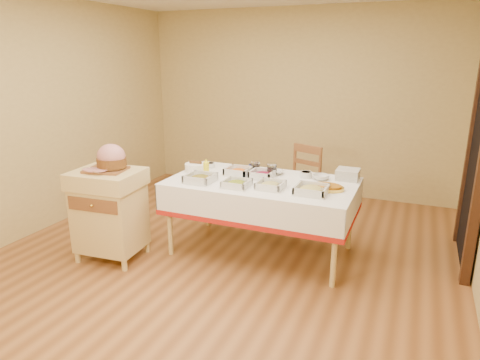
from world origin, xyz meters
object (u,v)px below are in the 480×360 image
at_px(dining_chair, 299,185).
at_px(preserve_jar_right, 272,170).
at_px(dining_table, 262,196).
at_px(butcher_cart, 109,209).
at_px(brass_platter, 326,187).
at_px(preserve_jar_left, 256,167).
at_px(ham_on_board, 111,159).
at_px(bread_basket, 196,167).
at_px(plate_stack, 348,174).
at_px(mustard_bottle, 206,168).

relative_size(dining_chair, preserve_jar_right, 6.99).
xyz_separation_m(dining_table, butcher_cart, (-1.32, -0.70, -0.09)).
bearing_deg(dining_chair, brass_platter, -61.20).
height_order(dining_table, preserve_jar_left, preserve_jar_left).
distance_m(dining_chair, ham_on_board, 2.16).
distance_m(preserve_jar_right, bread_basket, 0.82).
xyz_separation_m(preserve_jar_left, plate_stack, (0.94, 0.11, -0.00)).
height_order(butcher_cart, dining_chair, dining_chair).
distance_m(preserve_jar_left, plate_stack, 0.95).
height_order(preserve_jar_left, preserve_jar_right, preserve_jar_right).
bearing_deg(ham_on_board, bread_basket, 55.92).
relative_size(preserve_jar_right, plate_stack, 0.62).
bearing_deg(mustard_bottle, brass_platter, 1.83).
bearing_deg(mustard_bottle, ham_on_board, -139.49).
distance_m(butcher_cart, bread_basket, 0.99).
height_order(dining_table, bread_basket, bread_basket).
height_order(dining_chair, preserve_jar_right, dining_chair).
height_order(butcher_cart, mustard_bottle, mustard_bottle).
bearing_deg(dining_chair, dining_table, -99.99).
bearing_deg(preserve_jar_right, brass_platter, -20.97).
height_order(mustard_bottle, bread_basket, mustard_bottle).
height_order(dining_table, ham_on_board, ham_on_board).
bearing_deg(plate_stack, dining_chair, 141.83).
distance_m(dining_table, preserve_jar_right, 0.30).
xyz_separation_m(dining_table, preserve_jar_left, (-0.17, 0.27, 0.22)).
distance_m(butcher_cart, preserve_jar_right, 1.66).
bearing_deg(plate_stack, ham_on_board, -152.97).
bearing_deg(butcher_cart, brass_platter, 18.82).
distance_m(dining_table, butcher_cart, 1.50).
bearing_deg(plate_stack, bread_basket, -168.87).
height_order(preserve_jar_right, plate_stack, preserve_jar_right).
xyz_separation_m(dining_chair, brass_platter, (0.49, -0.89, 0.29)).
bearing_deg(butcher_cart, preserve_jar_left, 40.26).
distance_m(butcher_cart, dining_chair, 2.15).
bearing_deg(plate_stack, preserve_jar_left, -173.63).
relative_size(ham_on_board, brass_platter, 1.18).
height_order(ham_on_board, mustard_bottle, ham_on_board).
bearing_deg(mustard_bottle, butcher_cart, -139.61).
distance_m(preserve_jar_left, brass_platter, 0.87).
bearing_deg(bread_basket, dining_table, -5.34).
height_order(plate_stack, brass_platter, plate_stack).
relative_size(preserve_jar_left, brass_platter, 0.37).
xyz_separation_m(ham_on_board, preserve_jar_left, (1.11, 0.94, -0.19)).
relative_size(butcher_cart, bread_basket, 3.92).
bearing_deg(butcher_cart, dining_chair, 46.70).
height_order(dining_chair, preserve_jar_left, dining_chair).
bearing_deg(butcher_cart, mustard_bottle, 40.39).
height_order(mustard_bottle, brass_platter, mustard_bottle).
distance_m(plate_stack, brass_platter, 0.43).
height_order(dining_table, plate_stack, plate_stack).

